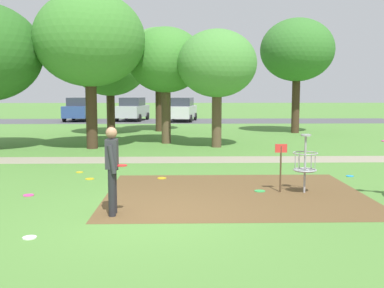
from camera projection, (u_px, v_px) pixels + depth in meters
name	position (u px, v px, depth m)	size (l,w,h in m)	color
ground_plane	(145.00, 218.00, 8.64)	(160.00, 160.00, 0.00)	#518438
dirt_tee_pad	(235.00, 194.00, 10.64)	(5.98, 4.73, 0.01)	brown
disc_golf_basket	(302.00, 161.00, 10.67)	(0.98, 0.58, 1.39)	#9E9EA3
player_throwing	(112.00, 166.00, 8.74)	(0.41, 0.47, 1.71)	#232328
frisbee_near_basket	(30.00, 238.00, 7.45)	(0.22, 0.22, 0.02)	white
frisbee_by_tee	(90.00, 179.00, 12.39)	(0.24, 0.24, 0.02)	gold
frisbee_mid_grass	(28.00, 195.00, 10.46)	(0.24, 0.24, 0.02)	#E53D99
frisbee_far_left	(80.00, 172.00, 13.41)	(0.21, 0.21, 0.02)	gold
frisbee_far_right	(162.00, 178.00, 12.48)	(0.25, 0.25, 0.02)	gold
frisbee_scattered_a	(260.00, 191.00, 10.89)	(0.26, 0.26, 0.02)	green
frisbee_scattered_b	(350.00, 176.00, 12.80)	(0.21, 0.21, 0.02)	#1E93DB
tree_near_left	(110.00, 64.00, 24.73)	(4.16, 4.16, 5.64)	#422D1E
tree_near_right	(217.00, 64.00, 19.02)	(3.33, 3.33, 4.94)	brown
tree_mid_left	(297.00, 50.00, 25.40)	(4.11, 4.11, 6.40)	#422D1E
tree_mid_center	(166.00, 61.00, 20.40)	(3.43, 3.43, 5.22)	brown
tree_mid_right	(159.00, 55.00, 26.46)	(3.66, 3.66, 6.04)	#422D1E
tree_far_center	(90.00, 40.00, 18.44)	(4.49, 4.49, 6.37)	#422D1E
parking_lot_strip	(172.00, 121.00, 35.95)	(36.00, 6.00, 0.01)	#4C4C51
parked_car_leftmost	(80.00, 109.00, 36.15)	(2.10, 4.27, 1.84)	#2D4784
parked_car_center_left	(133.00, 109.00, 36.32)	(2.47, 4.43, 1.84)	#B2B7BC
parked_car_center_right	(182.00, 109.00, 35.60)	(2.49, 4.44, 1.84)	silver
gravel_path	(161.00, 160.00, 15.86)	(40.00, 1.50, 0.00)	gray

